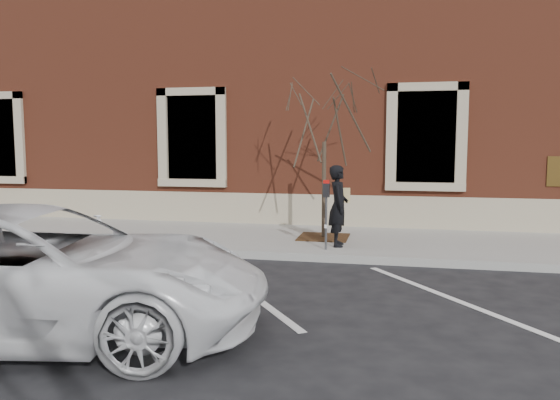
% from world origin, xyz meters
% --- Properties ---
extents(ground, '(120.00, 120.00, 0.00)m').
position_xyz_m(ground, '(0.00, 0.00, 0.00)').
color(ground, '#28282B').
rests_on(ground, ground).
extents(sidewalk_near, '(40.00, 3.50, 0.15)m').
position_xyz_m(sidewalk_near, '(0.00, 1.75, 0.07)').
color(sidewalk_near, gray).
rests_on(sidewalk_near, ground).
extents(curb_near, '(40.00, 0.12, 0.15)m').
position_xyz_m(curb_near, '(0.00, -0.05, 0.07)').
color(curb_near, '#9E9E99').
rests_on(curb_near, ground).
extents(parking_stripes, '(28.00, 4.40, 0.01)m').
position_xyz_m(parking_stripes, '(0.00, -2.20, 0.00)').
color(parking_stripes, silver).
rests_on(parking_stripes, ground).
extents(building_civic, '(40.00, 8.62, 8.00)m').
position_xyz_m(building_civic, '(0.00, 7.74, 4.00)').
color(building_civic, brown).
rests_on(building_civic, ground).
extents(man, '(0.47, 0.65, 1.66)m').
position_xyz_m(man, '(1.17, 0.84, 0.98)').
color(man, black).
rests_on(man, sidewalk_near).
extents(parking_meter, '(0.13, 0.10, 1.39)m').
position_xyz_m(parking_meter, '(0.98, 0.40, 1.11)').
color(parking_meter, '#595B60').
rests_on(parking_meter, sidewalk_near).
extents(tree_grate, '(1.09, 1.09, 0.03)m').
position_xyz_m(tree_grate, '(0.75, 1.74, 0.16)').
color(tree_grate, '#432615').
rests_on(tree_grate, sidewalk_near).
extents(sapling, '(2.33, 2.33, 3.88)m').
position_xyz_m(sapling, '(0.75, 1.74, 2.86)').
color(sapling, '#45362A').
rests_on(sapling, sidewalk_near).
extents(white_truck, '(5.91, 3.52, 1.54)m').
position_xyz_m(white_truck, '(-1.83, -4.71, 0.77)').
color(white_truck, white).
rests_on(white_truck, ground).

